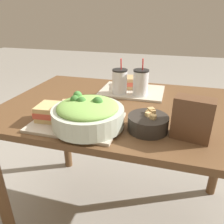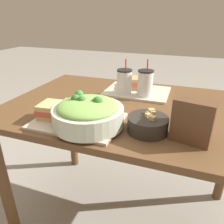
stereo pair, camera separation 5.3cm
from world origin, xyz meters
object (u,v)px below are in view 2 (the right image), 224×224
at_px(sandwich_near, 56,111).
at_px(drink_cup_dark, 124,82).
at_px(chip_bag, 193,121).
at_px(sandwich_far, 140,83).
at_px(napkin_folded, 90,102).
at_px(baguette_near, 83,104).
at_px(soup_bowl, 148,124).
at_px(drink_cup_red, 145,84).
at_px(baguette_far, 137,80).
at_px(salad_bowl, 88,112).

relative_size(sandwich_near, drink_cup_dark, 0.76).
distance_m(drink_cup_dark, chip_bag, 0.53).
relative_size(sandwich_far, napkin_folded, 0.83).
bearing_deg(baguette_near, sandwich_near, 122.85).
height_order(soup_bowl, drink_cup_red, drink_cup_red).
bearing_deg(napkin_folded, drink_cup_dark, 49.37).
bearing_deg(sandwich_near, soup_bowl, 0.01).
bearing_deg(baguette_near, sandwich_far, -47.38).
distance_m(soup_bowl, drink_cup_red, 0.38).
distance_m(drink_cup_red, napkin_folded, 0.31).
height_order(sandwich_near, baguette_near, sandwich_near).
height_order(sandwich_near, drink_cup_dark, drink_cup_dark).
relative_size(sandwich_near, baguette_far, 1.15).
distance_m(soup_bowl, sandwich_far, 0.52).
distance_m(salad_bowl, baguette_near, 0.15).
distance_m(baguette_near, drink_cup_red, 0.37).
relative_size(drink_cup_red, chip_bag, 1.26).
height_order(sandwich_near, sandwich_far, same).
bearing_deg(drink_cup_red, soup_bowl, -76.14).
bearing_deg(napkin_folded, baguette_far, 62.74).
xyz_separation_m(salad_bowl, sandwich_far, (0.09, 0.54, -0.02)).
xyz_separation_m(soup_bowl, napkin_folded, (-0.34, 0.21, -0.03)).
distance_m(sandwich_near, drink_cup_dark, 0.44).
xyz_separation_m(sandwich_near, napkin_folded, (0.05, 0.24, -0.04)).
distance_m(sandwich_near, chip_bag, 0.56).
bearing_deg(baguette_far, drink_cup_dark, 169.75).
bearing_deg(salad_bowl, chip_bag, 4.25).
xyz_separation_m(sandwich_near, drink_cup_dark, (0.19, 0.40, 0.03)).
xyz_separation_m(baguette_near, napkin_folded, (-0.02, 0.13, -0.04)).
bearing_deg(drink_cup_dark, baguette_far, 78.85).
xyz_separation_m(baguette_near, sandwich_far, (0.18, 0.41, 0.00)).
height_order(salad_bowl, drink_cup_red, drink_cup_red).
relative_size(soup_bowl, sandwich_near, 1.07).
relative_size(sandwich_near, sandwich_far, 0.90).
bearing_deg(baguette_far, baguette_near, 163.02).
relative_size(soup_bowl, chip_bag, 1.00).
relative_size(salad_bowl, drink_cup_dark, 1.47).
bearing_deg(sandwich_near, drink_cup_red, 48.00).
height_order(soup_bowl, drink_cup_dark, drink_cup_dark).
bearing_deg(drink_cup_red, salad_bowl, -109.26).
xyz_separation_m(salad_bowl, drink_cup_dark, (0.03, 0.41, 0.01)).
bearing_deg(soup_bowl, salad_bowl, -169.15).
height_order(baguette_near, drink_cup_red, drink_cup_red).
bearing_deg(chip_bag, soup_bowl, -174.36).
relative_size(drink_cup_dark, chip_bag, 1.22).
relative_size(baguette_near, baguette_far, 1.29).
distance_m(baguette_near, napkin_folded, 0.14).
distance_m(chip_bag, napkin_folded, 0.56).
relative_size(baguette_far, chip_bag, 0.81).
distance_m(drink_cup_dark, drink_cup_red, 0.12).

